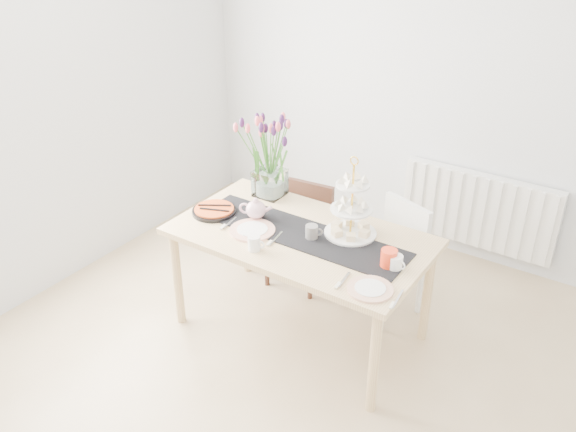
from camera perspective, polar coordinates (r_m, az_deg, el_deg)
The scene contains 16 objects.
room_shell at distance 2.96m, azimuth -3.08°, elevation 1.02°, with size 4.50×4.50×4.50m.
radiator at distance 4.94m, azimuth 17.34°, elevation 0.56°, with size 1.20×0.08×0.60m, color white.
dining_table at distance 3.84m, azimuth 1.18°, elevation -2.68°, with size 1.60×0.90×0.75m.
chair_brown at distance 4.53m, azimuth 1.51°, elevation -1.00°, with size 0.43×0.43×0.75m.
chair_white at distance 4.25m, azimuth 9.86°, elevation -3.16°, with size 0.51×0.51×0.80m.
table_runner at distance 3.80m, azimuth 1.19°, elevation -1.64°, with size 1.40×0.35×0.01m, color black.
tulip_vase at distance 4.12m, azimuth -1.77°, elevation 6.72°, with size 0.69×0.69×0.59m.
cake_stand at distance 3.74m, azimuth 5.93°, elevation 0.02°, with size 0.33×0.33×0.48m.
teapot at distance 3.95m, azimuth -3.02°, elevation 0.61°, with size 0.21×0.17×0.14m, color silver, non-canonical shape.
cream_jug at distance 3.50m, azimuth 10.00°, elevation -4.29°, with size 0.09×0.09×0.09m, color white.
tart_tin at distance 4.06m, azimuth -6.92°, elevation 0.51°, with size 0.29×0.29×0.04m.
mug_grey at distance 3.73m, azimuth 2.22°, elevation -1.53°, with size 0.08×0.08×0.09m, color slate.
mug_white at distance 3.62m, azimuth -3.19°, elevation -2.55°, with size 0.08×0.08×0.09m, color white.
mug_orange at distance 3.50m, azimuth 9.41°, elevation -3.95°, with size 0.09×0.09×0.11m, color #FF3E1C.
plate_left at distance 3.83m, azimuth -3.36°, elevation -1.33°, with size 0.29×0.29×0.02m, color white.
plate_right at distance 3.32m, azimuth 7.69°, elevation -6.78°, with size 0.25×0.25×0.01m, color white.
Camera 1 is at (1.58, -2.09, 2.67)m, focal length 38.00 mm.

